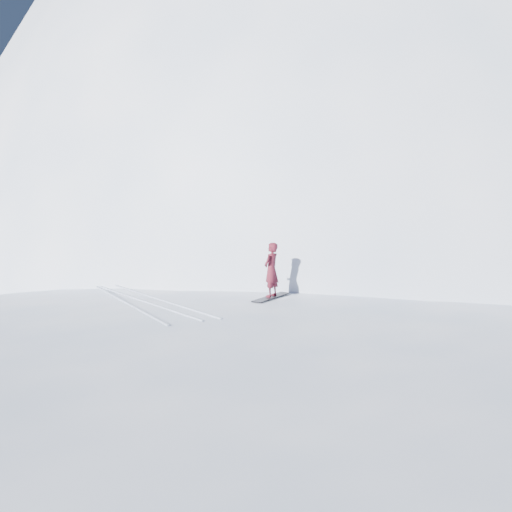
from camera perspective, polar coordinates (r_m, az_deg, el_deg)
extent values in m
plane|color=white|center=(10.78, -2.39, -22.26)|extent=(400.00, 400.00, 0.00)
ellipsoid|color=white|center=(13.63, -3.62, -15.92)|extent=(36.00, 28.00, 4.80)
ellipsoid|color=white|center=(43.51, 10.60, -0.63)|extent=(60.00, 56.00, 56.00)
ellipsoid|color=white|center=(32.23, -0.29, -2.91)|extent=(28.00, 24.00, 18.00)
ellipsoid|color=white|center=(15.66, -18.49, -13.24)|extent=(7.00, 6.30, 1.00)
ellipsoid|color=white|center=(17.42, 13.99, -11.11)|extent=(4.00, 3.60, 0.60)
cube|color=black|center=(14.35, 1.75, -4.71)|extent=(1.59, 1.17, 0.03)
imported|color=maroon|center=(14.22, 1.76, -1.58)|extent=(0.68, 0.62, 1.55)
cube|color=silver|center=(14.10, -14.65, -5.09)|extent=(0.72, 5.97, 0.04)
cube|color=silver|center=(14.19, -12.76, -4.96)|extent=(1.47, 5.85, 0.04)
cube|color=silver|center=(14.30, -10.91, -4.83)|extent=(1.43, 5.85, 0.04)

